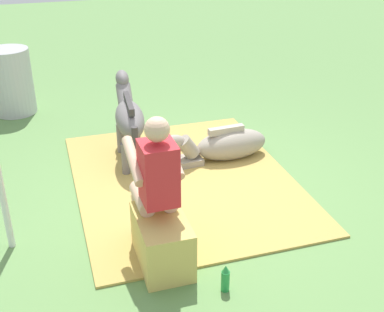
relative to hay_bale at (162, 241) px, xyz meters
The scene contains 8 objects.
ground_plane 1.25m from the hay_bale, 28.77° to the right, with size 24.00×24.00×0.00m, color #608C4C.
hay_patch 1.44m from the hay_bale, 23.71° to the right, with size 2.95×2.34×0.02m, color tan.
hay_bale is the anchor object (origin of this frame).
person_seated 0.53m from the hay_bale, ahead, with size 0.67×0.42×1.33m.
pony_standing 2.02m from the hay_bale, ahead, with size 1.35×0.38×0.92m.
pony_lying 2.05m from the hay_bale, 35.29° to the right, with size 0.46×1.35×0.42m.
soda_bottle 0.63m from the hay_bale, 140.74° to the right, with size 0.07×0.07×0.24m.
water_barrel 4.17m from the hay_bale, 16.83° to the left, with size 0.60×0.60×0.94m, color #B2B2B7.
Camera 1 is at (-4.46, 1.38, 2.79)m, focal length 47.19 mm.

